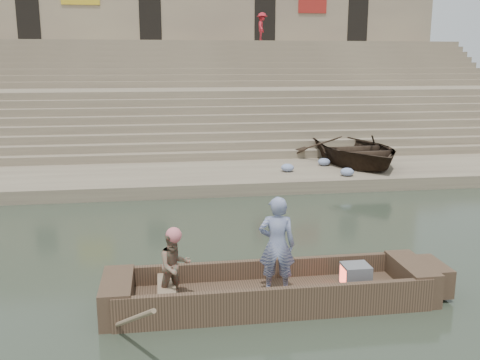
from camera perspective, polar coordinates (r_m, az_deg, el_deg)
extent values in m
plane|color=#283125|center=(10.58, 0.88, -9.95)|extent=(120.00, 120.00, 0.00)
cube|color=gray|center=(18.13, -3.25, 0.28)|extent=(32.00, 4.00, 0.40)
cube|color=gray|center=(25.33, -4.88, 6.52)|extent=(32.00, 3.00, 2.80)
cube|color=gray|center=(32.21, -5.75, 9.93)|extent=(32.00, 3.00, 5.20)
cube|color=gray|center=(20.30, -3.85, 2.03)|extent=(32.00, 0.50, 0.70)
cube|color=gray|center=(20.76, -3.97, 2.69)|extent=(32.00, 0.50, 1.00)
cube|color=gray|center=(21.23, -4.09, 3.32)|extent=(32.00, 0.50, 1.30)
cube|color=gray|center=(21.70, -4.20, 3.92)|extent=(32.00, 0.50, 1.60)
cube|color=gray|center=(22.17, -4.31, 4.49)|extent=(32.00, 0.50, 1.90)
cube|color=gray|center=(22.64, -4.41, 5.04)|extent=(32.00, 0.50, 2.20)
cube|color=gray|center=(23.12, -4.51, 5.57)|extent=(32.00, 0.50, 2.50)
cube|color=gray|center=(23.59, -4.60, 6.08)|extent=(32.00, 0.50, 2.80)
cube|color=gray|center=(27.05, -5.13, 7.22)|extent=(32.00, 0.50, 3.10)
cube|color=gray|center=(27.54, -5.20, 7.62)|extent=(32.00, 0.50, 3.40)
cube|color=gray|center=(28.02, -5.27, 8.01)|extent=(32.00, 0.50, 3.70)
cube|color=gray|center=(28.51, -5.34, 8.39)|extent=(32.00, 0.50, 4.00)
cube|color=gray|center=(29.00, -5.40, 8.76)|extent=(32.00, 0.50, 4.30)
cube|color=gray|center=(29.49, -5.46, 9.11)|extent=(32.00, 0.50, 4.60)
cube|color=gray|center=(29.98, -5.52, 9.45)|extent=(32.00, 0.50, 4.90)
cube|color=gray|center=(30.47, -5.58, 9.78)|extent=(32.00, 0.50, 5.20)
cube|color=tan|center=(36.21, -6.19, 14.95)|extent=(32.00, 5.00, 11.20)
cube|color=black|center=(34.58, -21.73, 15.94)|extent=(1.30, 0.18, 2.60)
cube|color=black|center=(33.79, -9.59, 16.73)|extent=(1.30, 0.18, 2.60)
cube|color=black|center=(34.43, 2.67, 16.80)|extent=(1.30, 0.18, 2.60)
cube|color=black|center=(36.06, 12.46, 16.34)|extent=(1.30, 0.18, 2.60)
cube|color=maroon|center=(35.15, 7.77, 18.26)|extent=(1.80, 0.10, 1.20)
cube|color=brown|center=(9.33, 3.27, -12.46)|extent=(5.00, 1.30, 0.22)
cube|color=brown|center=(8.71, 4.14, -13.15)|extent=(5.20, 0.12, 0.56)
cube|color=brown|center=(9.81, 2.54, -10.06)|extent=(5.20, 0.12, 0.56)
cube|color=brown|center=(9.11, -12.99, -12.10)|extent=(0.50, 1.30, 0.60)
cube|color=brown|center=(10.05, 17.90, -10.00)|extent=(0.50, 1.30, 0.60)
cube|color=brown|center=(10.22, 19.94, -9.64)|extent=(0.35, 0.90, 0.50)
cube|color=#937A5B|center=(9.04, -7.86, -11.40)|extent=(0.30, 1.20, 0.08)
cylinder|color=#937A5B|center=(8.29, -12.39, -14.66)|extent=(1.03, 2.10, 1.36)
sphere|color=#D76A72|center=(8.64, -7.11, -5.89)|extent=(0.26, 0.26, 0.26)
imported|color=navy|center=(8.98, 3.97, -6.95)|extent=(0.68, 0.51, 1.67)
imported|color=#2B8260|center=(8.82, -7.02, -9.14)|extent=(0.69, 0.62, 1.17)
cube|color=slate|center=(9.60, 12.27, -9.96)|extent=(0.46, 0.42, 0.40)
cube|color=#E5593F|center=(9.53, 11.07, -10.08)|extent=(0.04, 0.34, 0.32)
imported|color=#2D2116|center=(19.85, 12.23, 3.21)|extent=(4.04, 5.35, 1.05)
imported|color=#B41E29|center=(31.93, 2.37, 16.06)|extent=(0.84, 1.15, 1.60)
ellipsoid|color=#3F5999|center=(17.71, 11.40, 0.86)|extent=(0.44, 0.44, 0.26)
ellipsoid|color=#3F5999|center=(18.13, 5.11, 1.33)|extent=(0.44, 0.44, 0.26)
ellipsoid|color=#3F5999|center=(19.35, 8.99, 1.93)|extent=(0.44, 0.44, 0.26)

